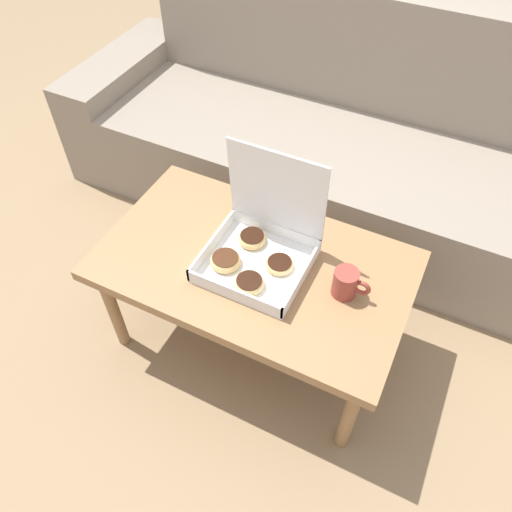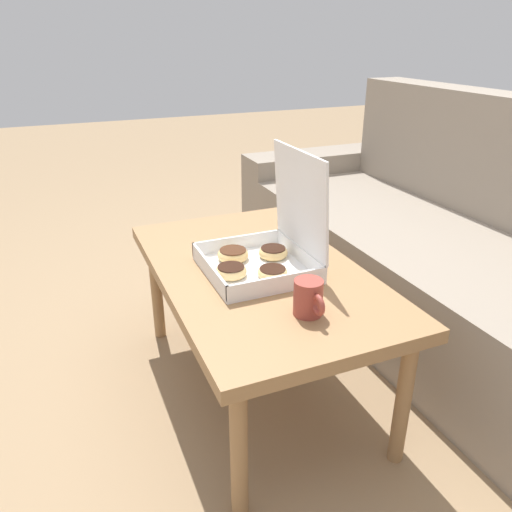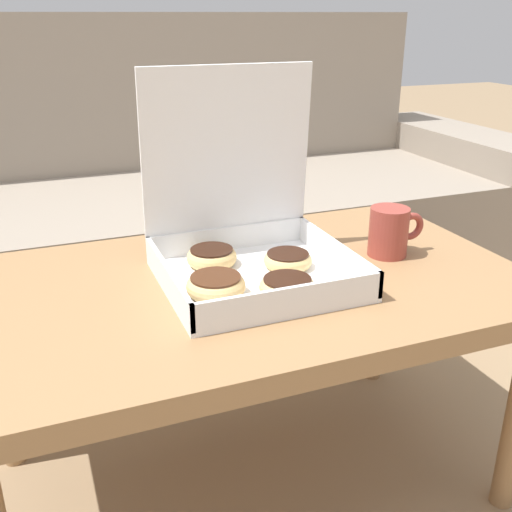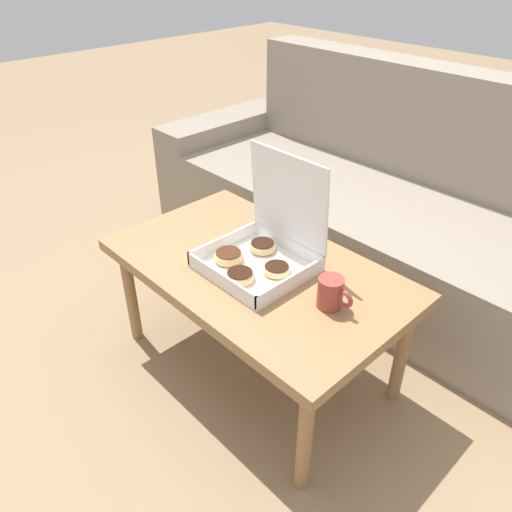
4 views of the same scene
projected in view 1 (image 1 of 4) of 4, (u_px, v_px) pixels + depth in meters
name	position (u px, v px, depth m)	size (l,w,h in m)	color
ground_plane	(264.00, 319.00, 2.05)	(12.00, 12.00, 0.00)	#937756
couch	(342.00, 149.00, 2.30)	(2.56, 0.83, 0.92)	gray
coffee_table	(254.00, 271.00, 1.68)	(1.03, 0.61, 0.46)	#997047
pastry_box	(258.00, 246.00, 1.60)	(0.33, 0.32, 0.37)	white
coffee_mug	(346.00, 283.00, 1.52)	(0.12, 0.08, 0.10)	#993D33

